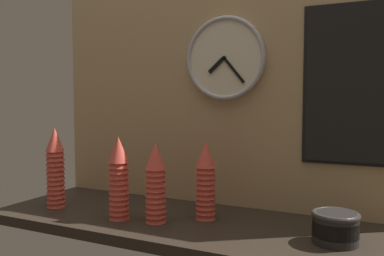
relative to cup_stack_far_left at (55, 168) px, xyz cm
name	(u,v)px	position (x,y,z in cm)	size (l,w,h in cm)	color
ground_plane	(193,224)	(60.16, 8.93, -18.77)	(160.00, 56.00, 4.00)	black
wall_tiled_back	(220,83)	(60.16, 35.43, 35.73)	(160.00, 3.00, 105.00)	tan
cup_stack_far_left	(55,168)	(0.00, 0.00, 0.00)	(7.75, 7.75, 33.54)	#DB4C3D
cup_stack_center_right	(206,180)	(64.15, 11.84, -1.97)	(7.75, 7.75, 29.60)	#DB4C3D
cup_stack_center	(156,183)	(49.31, -0.27, -1.97)	(7.75, 7.75, 29.60)	#DB4C3D
cup_stack_center_left	(119,178)	(34.57, -2.80, -0.99)	(7.75, 7.75, 31.57)	#DB4C3D
bowl_stack_far_right	(335,226)	(111.88, 5.25, -11.33)	(14.91, 14.91, 10.04)	black
wall_clock	(225,58)	(63.68, 32.39, 45.88)	(35.02, 2.70, 35.02)	beige
menu_board	(360,84)	(116.25, 33.28, 34.16)	(40.96, 1.32, 59.95)	black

